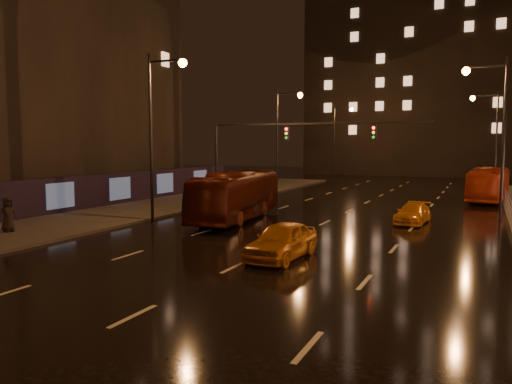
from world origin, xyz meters
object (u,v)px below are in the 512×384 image
pedestrian_c (8,214)px  taxi_near (282,241)px  bus_curb (489,184)px  taxi_far (413,214)px  bus_red (237,195)px

pedestrian_c → taxi_near: bearing=-68.5°
bus_curb → taxi_near: bus_curb is taller
bus_curb → pedestrian_c: 36.01m
taxi_far → bus_red: bearing=-160.0°
taxi_near → bus_curb: bearing=77.0°
bus_red → taxi_near: (6.61, -9.09, -0.75)m
pedestrian_c → bus_red: bearing=-21.7°
bus_red → pedestrian_c: 12.91m
bus_curb → bus_red: bearing=-122.4°
bus_red → taxi_near: 11.27m
bus_curb → taxi_near: (-7.86, -27.11, -0.64)m
taxi_far → pedestrian_c: pedestrian_c is taller
taxi_far → pedestrian_c: 22.55m
bus_red → taxi_near: size_ratio=2.44×
taxi_far → pedestrian_c: (-18.65, -12.67, 0.47)m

